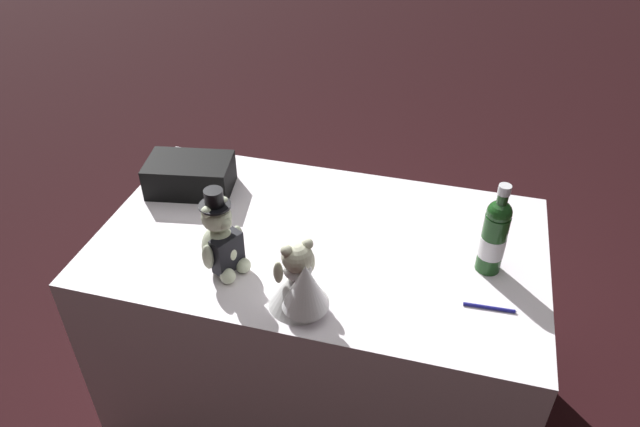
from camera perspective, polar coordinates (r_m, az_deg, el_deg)
ground_plane at (r=2.44m, az=0.00°, el=-16.30°), size 12.00×12.00×0.00m
reception_table at (r=2.15m, az=0.00°, el=-10.25°), size 1.41×0.82×0.75m
teddy_bear_groom at (r=1.73m, az=-9.47°, el=-2.61°), size 0.14×0.14×0.28m
teddy_bear_bride at (r=1.61m, az=-1.92°, el=-6.59°), size 0.21×0.22×0.22m
champagne_bottle at (r=1.77m, az=16.43°, el=-2.03°), size 0.08×0.08×0.30m
signing_pen at (r=1.72m, az=16.14°, el=-8.72°), size 0.15×0.02×0.01m
gift_case_black at (r=2.13m, az=-12.40°, el=3.62°), size 0.32×0.23×0.12m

